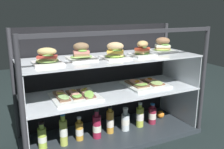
% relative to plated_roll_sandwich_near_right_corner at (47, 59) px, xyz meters
% --- Properties ---
extents(ground_plane, '(6.00, 6.00, 0.02)m').
position_rel_plated_roll_sandwich_near_right_corner_xyz_m(ground_plane, '(0.50, 0.05, -0.73)').
color(ground_plane, black).
rests_on(ground_plane, ground).
extents(case_base_deck, '(1.45, 0.55, 0.04)m').
position_rel_plated_roll_sandwich_near_right_corner_xyz_m(case_base_deck, '(0.50, 0.05, -0.70)').
color(case_base_deck, '#2D343A').
rests_on(case_base_deck, ground).
extents(case_frame, '(1.45, 0.55, 0.90)m').
position_rel_plated_roll_sandwich_near_right_corner_xyz_m(case_frame, '(0.50, 0.21, -0.22)').
color(case_frame, '#333338').
rests_on(case_frame, ground).
extents(riser_lower_tier, '(1.38, 0.48, 0.35)m').
position_rel_plated_roll_sandwich_near_right_corner_xyz_m(riser_lower_tier, '(0.50, 0.05, -0.50)').
color(riser_lower_tier, silver).
rests_on(riser_lower_tier, case_base_deck).
extents(shelf_lower_glass, '(1.40, 0.50, 0.01)m').
position_rel_plated_roll_sandwich_near_right_corner_xyz_m(shelf_lower_glass, '(0.50, 0.05, -0.32)').
color(shelf_lower_glass, silver).
rests_on(shelf_lower_glass, riser_lower_tier).
extents(riser_upper_tier, '(1.38, 0.48, 0.27)m').
position_rel_plated_roll_sandwich_near_right_corner_xyz_m(riser_upper_tier, '(0.50, 0.05, -0.18)').
color(riser_upper_tier, silver).
rests_on(riser_upper_tier, shelf_lower_glass).
extents(shelf_upper_glass, '(1.40, 0.50, 0.01)m').
position_rel_plated_roll_sandwich_near_right_corner_xyz_m(shelf_upper_glass, '(0.50, 0.05, -0.05)').
color(shelf_upper_glass, silver).
rests_on(shelf_upper_glass, riser_upper_tier).
extents(plated_roll_sandwich_near_right_corner, '(0.19, 0.19, 0.11)m').
position_rel_plated_roll_sandwich_near_right_corner_xyz_m(plated_roll_sandwich_near_right_corner, '(0.00, 0.00, 0.00)').
color(plated_roll_sandwich_near_right_corner, white).
rests_on(plated_roll_sandwich_near_right_corner, shelf_upper_glass).
extents(plated_roll_sandwich_mid_right, '(0.19, 0.19, 0.13)m').
position_rel_plated_roll_sandwich_near_right_corner_xyz_m(plated_roll_sandwich_mid_right, '(0.26, 0.06, 0.00)').
color(plated_roll_sandwich_mid_right, white).
rests_on(plated_roll_sandwich_mid_right, shelf_upper_glass).
extents(plated_roll_sandwich_far_left, '(0.19, 0.19, 0.12)m').
position_rel_plated_roll_sandwich_near_right_corner_xyz_m(plated_roll_sandwich_far_left, '(0.51, -0.00, 0.00)').
color(plated_roll_sandwich_far_left, white).
rests_on(plated_roll_sandwich_far_left, shelf_upper_glass).
extents(plated_roll_sandwich_far_right, '(0.17, 0.17, 0.12)m').
position_rel_plated_roll_sandwich_near_right_corner_xyz_m(plated_roll_sandwich_far_right, '(0.74, -0.00, 0.01)').
color(plated_roll_sandwich_far_right, white).
rests_on(plated_roll_sandwich_far_right, shelf_upper_glass).
extents(plated_roll_sandwich_right_of_center, '(0.19, 0.19, 0.13)m').
position_rel_plated_roll_sandwich_near_right_corner_xyz_m(plated_roll_sandwich_right_of_center, '(1.00, 0.08, 0.01)').
color(plated_roll_sandwich_right_of_center, white).
rests_on(plated_roll_sandwich_right_of_center, shelf_upper_glass).
extents(open_sandwich_tray_near_left_corner, '(0.34, 0.31, 0.06)m').
position_rel_plated_roll_sandwich_near_right_corner_xyz_m(open_sandwich_tray_near_left_corner, '(0.19, 0.03, -0.30)').
color(open_sandwich_tray_near_left_corner, white).
rests_on(open_sandwich_tray_near_left_corner, shelf_lower_glass).
extents(open_sandwich_tray_center, '(0.34, 0.31, 0.06)m').
position_rel_plated_roll_sandwich_near_right_corner_xyz_m(open_sandwich_tray_center, '(0.82, 0.06, -0.30)').
color(open_sandwich_tray_center, white).
rests_on(open_sandwich_tray_center, shelf_lower_glass).
extents(juice_bottle_front_second, '(0.06, 0.06, 0.21)m').
position_rel_plated_roll_sandwich_near_right_corner_xyz_m(juice_bottle_front_second, '(-0.06, 0.06, -0.59)').
color(juice_bottle_front_second, '#B3D34B').
rests_on(juice_bottle_front_second, case_base_deck).
extents(juice_bottle_back_center, '(0.06, 0.06, 0.25)m').
position_rel_plated_roll_sandwich_near_right_corner_xyz_m(juice_bottle_back_center, '(0.09, 0.03, -0.57)').
color(juice_bottle_back_center, '#BBC852').
rests_on(juice_bottle_back_center, case_base_deck).
extents(juice_bottle_back_right, '(0.06, 0.06, 0.19)m').
position_rel_plated_roll_sandwich_near_right_corner_xyz_m(juice_bottle_back_right, '(0.22, 0.06, -0.60)').
color(juice_bottle_back_right, gold).
rests_on(juice_bottle_back_right, case_base_deck).
extents(juice_bottle_front_fourth, '(0.07, 0.07, 0.24)m').
position_rel_plated_roll_sandwich_near_right_corner_xyz_m(juice_bottle_front_fourth, '(0.36, 0.03, -0.58)').
color(juice_bottle_front_fourth, maroon).
rests_on(juice_bottle_front_fourth, case_base_deck).
extents(juice_bottle_near_post, '(0.06, 0.06, 0.23)m').
position_rel_plated_roll_sandwich_near_right_corner_xyz_m(juice_bottle_near_post, '(0.49, 0.06, -0.58)').
color(juice_bottle_near_post, gold).
rests_on(juice_bottle_near_post, case_base_deck).
extents(juice_bottle_tucked_behind, '(0.07, 0.07, 0.20)m').
position_rel_plated_roll_sandwich_near_right_corner_xyz_m(juice_bottle_tucked_behind, '(0.62, 0.04, -0.60)').
color(juice_bottle_tucked_behind, white).
rests_on(juice_bottle_tucked_behind, case_base_deck).
extents(juice_bottle_back_left, '(0.07, 0.07, 0.22)m').
position_rel_plated_roll_sandwich_near_right_corner_xyz_m(juice_bottle_back_left, '(0.77, 0.05, -0.59)').
color(juice_bottle_back_left, '#BBCA48').
rests_on(juice_bottle_back_left, case_base_deck).
extents(juice_bottle_front_middle, '(0.07, 0.07, 0.19)m').
position_rel_plated_roll_sandwich_near_right_corner_xyz_m(juice_bottle_front_middle, '(0.90, 0.06, -0.60)').
color(juice_bottle_front_middle, maroon).
rests_on(juice_bottle_front_middle, case_base_deck).
extents(orange_fruit_beside_bottles, '(0.07, 0.07, 0.07)m').
position_rel_plated_roll_sandwich_near_right_corner_xyz_m(orange_fruit_beside_bottles, '(1.04, 0.11, -0.64)').
color(orange_fruit_beside_bottles, orange).
rests_on(orange_fruit_beside_bottles, case_base_deck).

